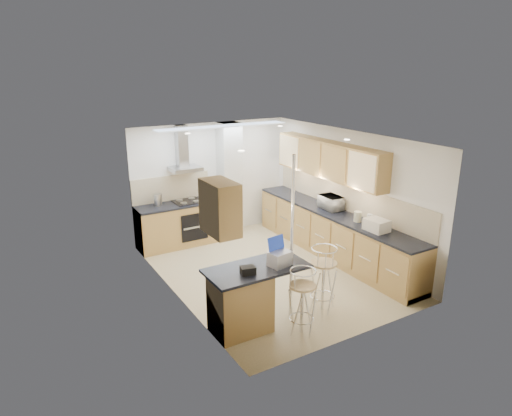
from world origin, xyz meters
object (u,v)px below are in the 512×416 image
laptop (280,259)px  bar_stool_end (323,279)px  bread_bin (377,225)px  bar_stool_near (302,301)px  microwave (331,203)px

laptop → bar_stool_end: (0.81, -0.01, -0.52)m
bar_stool_end → bread_bin: size_ratio=2.68×
laptop → bar_stool_end: size_ratio=0.29×
bar_stool_end → bread_bin: (1.45, 0.38, 0.50)m
bar_stool_end → bar_stool_near: bearing=151.5°
bar_stool_end → laptop: bearing=122.6°
microwave → bar_stool_end: microwave is taller
laptop → bar_stool_end: laptop is taller
bar_stool_end → microwave: bearing=-8.8°
bar_stool_near → microwave: bearing=62.2°
bar_stool_near → bread_bin: bread_bin is taller
bar_stool_near → bar_stool_end: bar_stool_end is taller
microwave → bread_bin: bearing=177.1°
laptop → bar_stool_near: size_ratio=0.31×
microwave → bar_stool_end: size_ratio=0.47×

